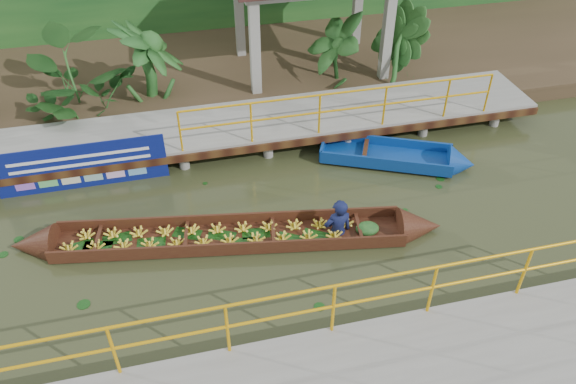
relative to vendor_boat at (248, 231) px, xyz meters
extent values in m
plane|color=#30341A|center=(0.00, 0.06, -0.24)|extent=(80.00, 80.00, 0.00)
cube|color=#372B1B|center=(0.00, 7.56, -0.01)|extent=(30.00, 8.00, 0.45)
cube|color=gray|center=(0.00, 3.56, 0.26)|extent=(16.00, 2.00, 0.15)
cube|color=black|center=(0.00, 2.56, 0.18)|extent=(16.00, 0.12, 0.18)
cylinder|color=#DE9C0B|center=(2.75, 2.61, 1.34)|extent=(7.50, 0.05, 0.05)
cylinder|color=#DE9C0B|center=(2.75, 2.61, 0.89)|extent=(7.50, 0.05, 0.05)
cylinder|color=#DE9C0B|center=(2.75, 2.61, 0.84)|extent=(0.05, 0.05, 1.00)
cylinder|color=gray|center=(-4.00, 2.76, -0.02)|extent=(0.24, 0.24, 0.55)
cylinder|color=gray|center=(-4.00, 4.36, -0.02)|extent=(0.24, 0.24, 0.55)
cylinder|color=gray|center=(-2.00, 2.76, -0.02)|extent=(0.24, 0.24, 0.55)
cylinder|color=gray|center=(-2.00, 4.36, -0.02)|extent=(0.24, 0.24, 0.55)
cylinder|color=gray|center=(0.00, 2.76, -0.02)|extent=(0.24, 0.24, 0.55)
cylinder|color=gray|center=(0.00, 4.36, -0.02)|extent=(0.24, 0.24, 0.55)
cylinder|color=gray|center=(2.00, 2.76, -0.02)|extent=(0.24, 0.24, 0.55)
cylinder|color=gray|center=(2.00, 4.36, -0.02)|extent=(0.24, 0.24, 0.55)
cylinder|color=gray|center=(4.00, 2.76, -0.02)|extent=(0.24, 0.24, 0.55)
cylinder|color=gray|center=(4.00, 4.36, -0.02)|extent=(0.24, 0.24, 0.55)
cylinder|color=gray|center=(6.00, 2.76, -0.02)|extent=(0.24, 0.24, 0.55)
cylinder|color=gray|center=(6.00, 4.36, -0.02)|extent=(0.24, 0.24, 0.55)
cylinder|color=gray|center=(0.00, 2.76, -0.02)|extent=(0.24, 0.24, 0.55)
cylinder|color=#DE9C0B|center=(1.00, -2.99, 1.41)|extent=(10.00, 0.05, 0.05)
cylinder|color=#DE9C0B|center=(1.00, -2.99, 0.96)|extent=(10.00, 0.05, 0.05)
cylinder|color=#DE9C0B|center=(1.00, -2.99, 0.91)|extent=(0.05, 0.05, 1.00)
cube|color=gray|center=(1.20, 5.16, 1.36)|extent=(0.25, 0.25, 2.80)
cube|color=gray|center=(4.80, 5.16, 1.36)|extent=(0.25, 0.25, 2.80)
cube|color=gray|center=(1.20, 7.56, 1.36)|extent=(0.25, 0.25, 2.80)
cube|color=gray|center=(4.80, 7.56, 1.36)|extent=(0.25, 0.25, 2.80)
cube|color=#33130E|center=(-0.35, 0.06, -0.19)|extent=(6.94, 1.99, 0.05)
cube|color=#33130E|center=(-0.28, 0.48, -0.07)|extent=(6.80, 1.20, 0.29)
cube|color=#33130E|center=(-0.42, -0.37, -0.07)|extent=(6.80, 1.20, 0.29)
cone|color=#33130E|center=(-4.13, 0.70, -0.12)|extent=(0.99, 0.96, 0.83)
cone|color=#33130E|center=(3.43, -0.58, -0.12)|extent=(0.99, 0.96, 0.83)
ellipsoid|color=#15431A|center=(2.37, -0.40, -0.10)|extent=(0.54, 0.45, 0.22)
imported|color=#10163D|center=(1.77, -0.30, 0.65)|extent=(0.61, 0.42, 1.62)
cube|color=navy|center=(3.67, 1.90, -0.14)|extent=(3.13, 2.09, 0.10)
cube|color=navy|center=(3.86, 2.31, -0.02)|extent=(2.77, 1.32, 0.30)
cube|color=navy|center=(3.48, 1.49, -0.02)|extent=(2.77, 1.32, 0.30)
cube|color=navy|center=(2.30, 2.53, -0.02)|extent=(0.44, 0.85, 0.30)
cone|color=navy|center=(5.23, 1.18, -0.08)|extent=(0.90, 1.02, 0.85)
cube|color=black|center=(3.22, 2.11, 0.02)|extent=(0.47, 0.87, 0.05)
cube|color=navy|center=(-3.20, 2.54, 0.31)|extent=(3.65, 0.03, 1.14)
cube|color=white|center=(-3.20, 2.52, 0.58)|extent=(2.96, 0.01, 0.07)
cube|color=white|center=(-3.20, 2.52, 0.38)|extent=(2.96, 0.01, 0.07)
imported|color=#15431A|center=(-3.50, 5.36, 1.02)|extent=(1.30, 1.30, 1.62)
imported|color=#15431A|center=(-1.50, 5.36, 1.02)|extent=(1.30, 1.30, 1.62)
imported|color=#15431A|center=(3.50, 5.36, 1.02)|extent=(1.30, 1.30, 1.62)
imported|color=#15431A|center=(5.00, 5.36, 1.02)|extent=(1.30, 1.30, 1.62)
camera|label=1|loc=(-1.15, -8.15, 7.51)|focal=35.00mm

